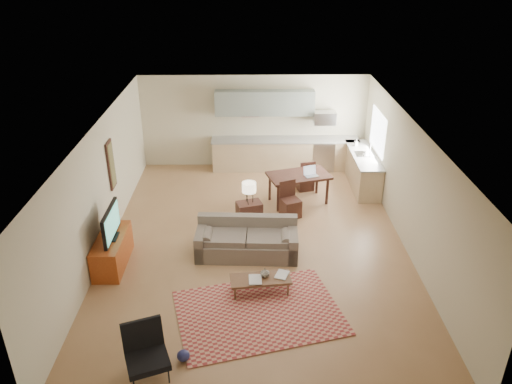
{
  "coord_description": "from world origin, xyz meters",
  "views": [
    {
      "loc": [
        -0.13,
        -9.34,
        5.94
      ],
      "look_at": [
        0.0,
        0.3,
        1.15
      ],
      "focal_mm": 35.0,
      "sensor_mm": 36.0,
      "label": 1
    }
  ],
  "objects_px": {
    "sofa": "(247,239)",
    "coffee_table": "(260,285)",
    "tv_credenza": "(112,251)",
    "dining_table": "(298,188)",
    "console_table": "(249,215)",
    "armchair": "(147,355)"
  },
  "relations": [
    {
      "from": "coffee_table",
      "to": "tv_credenza",
      "type": "xyz_separation_m",
      "value": [
        -3.01,
        0.99,
        0.15
      ]
    },
    {
      "from": "coffee_table",
      "to": "console_table",
      "type": "bearing_deg",
      "value": 88.07
    },
    {
      "from": "sofa",
      "to": "dining_table",
      "type": "distance_m",
      "value": 2.75
    },
    {
      "from": "console_table",
      "to": "dining_table",
      "type": "height_order",
      "value": "dining_table"
    },
    {
      "from": "console_table",
      "to": "tv_credenza",
      "type": "bearing_deg",
      "value": -169.43
    },
    {
      "from": "coffee_table",
      "to": "console_table",
      "type": "distance_m",
      "value": 2.47
    },
    {
      "from": "sofa",
      "to": "coffee_table",
      "type": "bearing_deg",
      "value": -76.16
    },
    {
      "from": "sofa",
      "to": "dining_table",
      "type": "xyz_separation_m",
      "value": [
        1.3,
        2.42,
        -0.0
      ]
    },
    {
      "from": "tv_credenza",
      "to": "dining_table",
      "type": "relative_size",
      "value": 0.93
    },
    {
      "from": "coffee_table",
      "to": "sofa",
      "type": "bearing_deg",
      "value": 94.32
    },
    {
      "from": "sofa",
      "to": "tv_credenza",
      "type": "distance_m",
      "value": 2.78
    },
    {
      "from": "coffee_table",
      "to": "tv_credenza",
      "type": "distance_m",
      "value": 3.18
    },
    {
      "from": "coffee_table",
      "to": "dining_table",
      "type": "xyz_separation_m",
      "value": [
        1.04,
        3.74,
        0.21
      ]
    },
    {
      "from": "coffee_table",
      "to": "armchair",
      "type": "relative_size",
      "value": 1.38
    },
    {
      "from": "sofa",
      "to": "tv_credenza",
      "type": "bearing_deg",
      "value": -170.41
    },
    {
      "from": "sofa",
      "to": "coffee_table",
      "type": "xyz_separation_m",
      "value": [
        0.26,
        -1.32,
        -0.21
      ]
    },
    {
      "from": "coffee_table",
      "to": "dining_table",
      "type": "relative_size",
      "value": 0.75
    },
    {
      "from": "tv_credenza",
      "to": "armchair",
      "type": "bearing_deg",
      "value": -67.22
    },
    {
      "from": "coffee_table",
      "to": "dining_table",
      "type": "bearing_deg",
      "value": 67.66
    },
    {
      "from": "coffee_table",
      "to": "dining_table",
      "type": "height_order",
      "value": "dining_table"
    },
    {
      "from": "sofa",
      "to": "console_table",
      "type": "height_order",
      "value": "sofa"
    },
    {
      "from": "tv_credenza",
      "to": "console_table",
      "type": "bearing_deg",
      "value": 27.5
    }
  ]
}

